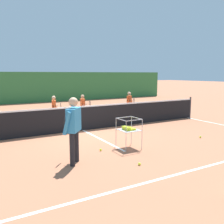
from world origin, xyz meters
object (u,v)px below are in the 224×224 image
(student_2, at_px, (129,102))
(ball_cart, at_px, (128,129))
(tennis_ball_4, at_px, (139,164))
(student_0, at_px, (54,107))
(tennis_ball_5, at_px, (200,137))
(tennis_net, at_px, (83,118))
(instructor, at_px, (73,124))
(student_1, at_px, (83,105))
(tennis_ball_1, at_px, (101,150))

(student_2, distance_m, ball_cart, 5.68)
(tennis_ball_4, bearing_deg, student_0, 92.79)
(ball_cart, height_order, tennis_ball_5, ball_cart)
(tennis_net, relative_size, tennis_ball_5, 173.85)
(tennis_net, bearing_deg, student_0, 106.43)
(student_2, bearing_deg, tennis_ball_5, -93.82)
(instructor, relative_size, student_0, 1.33)
(student_1, xyz_separation_m, tennis_ball_4, (-1.10, -6.09, -0.71))
(tennis_ball_4, bearing_deg, tennis_ball_1, 102.00)
(student_1, relative_size, ball_cart, 1.38)
(student_2, xyz_separation_m, tennis_ball_5, (-0.33, -4.98, -0.74))
(tennis_net, bearing_deg, tennis_ball_1, -102.31)
(student_0, xyz_separation_m, student_1, (1.40, 0.02, -0.00))
(tennis_net, xyz_separation_m, ball_cart, (0.27, -2.82, 0.09))
(instructor, relative_size, tennis_ball_5, 24.26)
(student_2, distance_m, tennis_ball_1, 6.13)
(tennis_net, xyz_separation_m, student_0, (-0.57, 1.92, 0.25))
(student_2, bearing_deg, ball_cart, -123.85)
(student_1, xyz_separation_m, student_2, (2.61, -0.04, 0.02))
(tennis_net, height_order, tennis_ball_4, tennis_net)
(student_0, relative_size, tennis_ball_1, 18.29)
(tennis_ball_1, bearing_deg, tennis_ball_4, -78.00)
(ball_cart, bearing_deg, student_0, 100.03)
(tennis_ball_5, bearing_deg, instructor, -178.01)
(student_2, relative_size, ball_cart, 1.42)
(tennis_net, relative_size, ball_cart, 13.15)
(student_2, bearing_deg, tennis_ball_4, -121.51)
(student_1, distance_m, tennis_ball_1, 4.88)
(tennis_net, height_order, student_0, student_0)
(tennis_net, distance_m, student_2, 3.93)
(student_1, bearing_deg, tennis_ball_1, -107.01)
(ball_cart, xyz_separation_m, tennis_ball_5, (2.83, -0.26, -0.56))
(student_0, relative_size, ball_cart, 1.38)
(instructor, xyz_separation_m, tennis_ball_5, (4.70, 0.16, -0.96))
(instructor, xyz_separation_m, tennis_ball_1, (1.02, 0.57, -0.96))
(tennis_ball_1, relative_size, tennis_ball_4, 1.00)
(instructor, height_order, student_2, instructor)
(student_1, height_order, student_2, student_2)
(instructor, height_order, student_0, instructor)
(tennis_ball_4, bearing_deg, tennis_ball_5, 17.59)
(instructor, bearing_deg, student_2, 45.58)
(tennis_ball_5, bearing_deg, ball_cart, 174.77)
(tennis_ball_1, relative_size, tennis_ball_5, 1.00)
(instructor, distance_m, student_0, 5.27)
(instructor, bearing_deg, ball_cart, 12.72)
(instructor, xyz_separation_m, ball_cart, (1.87, 0.42, -0.40))
(student_0, xyz_separation_m, tennis_ball_1, (-0.02, -4.60, -0.71))
(tennis_net, distance_m, ball_cart, 2.83)
(instructor, height_order, tennis_ball_4, instructor)
(ball_cart, distance_m, tennis_ball_1, 1.03)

